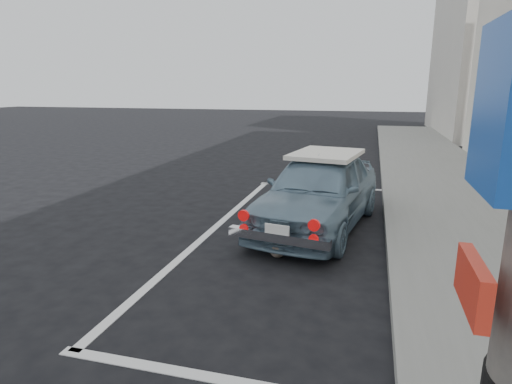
# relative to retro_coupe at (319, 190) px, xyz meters

# --- Properties ---
(ground) EXTENTS (80.00, 80.00, 0.00)m
(ground) POSITION_rel_retro_coupe_xyz_m (-0.72, -3.55, -0.62)
(ground) COLOR black
(ground) RESTS_ON ground
(sidewalk) EXTENTS (2.80, 40.00, 0.15)m
(sidewalk) POSITION_rel_retro_coupe_xyz_m (2.48, -1.55, -0.55)
(sidewalk) COLOR slate
(sidewalk) RESTS_ON ground
(building_far) EXTENTS (3.50, 10.00, 8.00)m
(building_far) POSITION_rel_retro_coupe_xyz_m (5.63, 16.45, 3.38)
(building_far) COLOR beige
(building_far) RESTS_ON ground
(pline_rear) EXTENTS (3.00, 0.12, 0.01)m
(pline_rear) POSITION_rel_retro_coupe_xyz_m (-0.22, -4.05, -0.62)
(pline_rear) COLOR silver
(pline_rear) RESTS_ON ground
(pline_front) EXTENTS (3.00, 0.12, 0.01)m
(pline_front) POSITION_rel_retro_coupe_xyz_m (-0.22, 2.95, -0.62)
(pline_front) COLOR silver
(pline_front) RESTS_ON ground
(pline_side) EXTENTS (0.12, 7.00, 0.01)m
(pline_side) POSITION_rel_retro_coupe_xyz_m (-1.62, -0.55, -0.62)
(pline_side) COLOR silver
(pline_side) RESTS_ON ground
(retro_coupe) EXTENTS (2.05, 3.81, 1.23)m
(retro_coupe) POSITION_rel_retro_coupe_xyz_m (0.00, 0.00, 0.00)
(retro_coupe) COLOR slate
(retro_coupe) RESTS_ON ground
(cat) EXTENTS (0.25, 0.50, 0.27)m
(cat) POSITION_rel_retro_coupe_xyz_m (-0.36, -1.47, -0.50)
(cat) COLOR #665A4E
(cat) RESTS_ON ground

